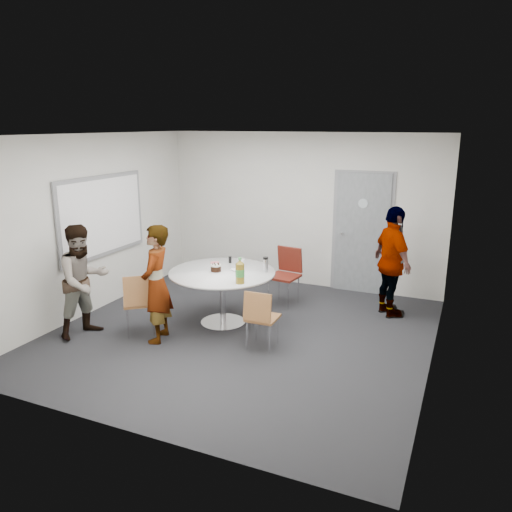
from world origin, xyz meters
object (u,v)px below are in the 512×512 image
at_px(chair_near_left, 139,298).
at_px(person_right, 392,262).
at_px(chair_far, 286,270).
at_px(table, 224,279).
at_px(whiteboard, 103,216).
at_px(chair_near_right, 260,314).
at_px(door, 362,234).
at_px(person_left, 84,281).
at_px(person_main, 156,284).

distance_m(chair_near_left, person_right, 3.71).
bearing_deg(person_right, chair_near_left, 89.45).
bearing_deg(chair_far, table, 73.69).
xyz_separation_m(whiteboard, chair_near_right, (2.90, -0.56, -0.96)).
height_order(door, chair_far, door).
height_order(door, whiteboard, door).
bearing_deg(person_left, whiteboard, 42.49).
bearing_deg(chair_far, chair_near_right, 106.76).
bearing_deg(whiteboard, door, 32.66).
bearing_deg(table, chair_far, 66.53).
height_order(chair_near_left, person_main, person_main).
distance_m(chair_far, person_left, 3.10).
bearing_deg(table, chair_near_left, -136.66).
bearing_deg(person_main, person_left, -92.60).
distance_m(chair_near_left, chair_far, 2.45).
distance_m(whiteboard, chair_far, 3.00).
xyz_separation_m(table, chair_near_left, (-0.87, -0.83, -0.15)).
distance_m(door, person_right, 1.17).
distance_m(person_main, person_right, 3.46).
xyz_separation_m(door, person_main, (-2.04, -3.11, -0.23)).
distance_m(chair_near_left, person_main, 0.40).
bearing_deg(door, person_right, -54.81).
xyz_separation_m(chair_near_right, person_left, (-2.39, -0.51, 0.29)).
relative_size(door, chair_near_right, 2.64).
bearing_deg(chair_near_right, person_main, -170.28).
bearing_deg(person_right, whiteboard, 71.64).
xyz_separation_m(door, person_left, (-3.05, -3.35, -0.25)).
relative_size(chair_near_left, chair_far, 0.96).
relative_size(whiteboard, chair_near_right, 2.37).
height_order(chair_near_right, person_main, person_main).
xyz_separation_m(chair_far, person_main, (-1.08, -2.03, 0.23)).
height_order(door, table, door).
relative_size(person_left, person_right, 0.92).
distance_m(table, chair_near_left, 1.21).
relative_size(table, person_main, 0.96).
bearing_deg(person_right, door, -0.75).
bearing_deg(door, person_main, -123.29).
relative_size(whiteboard, person_left, 1.23).
bearing_deg(chair_near_left, person_main, -42.28).
distance_m(whiteboard, person_main, 1.85).
xyz_separation_m(whiteboard, person_right, (4.23, 1.34, -0.61)).
bearing_deg(table, person_main, -123.66).
relative_size(door, person_right, 1.26).
bearing_deg(chair_far, person_right, -168.30).
bearing_deg(person_main, chair_near_right, 84.77).
xyz_separation_m(whiteboard, person_left, (0.51, -1.07, -0.67)).
relative_size(door, table, 1.40).
bearing_deg(chair_near_right, person_right, 53.93).
xyz_separation_m(door, chair_near_right, (-0.66, -2.84, -0.54)).
relative_size(door, chair_far, 2.30).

